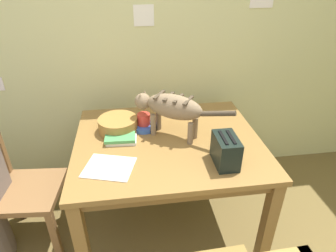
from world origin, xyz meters
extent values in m
cube|color=beige|center=(0.00, 1.92, 1.25)|extent=(5.06, 0.10, 2.50)
cube|color=white|center=(0.04, 1.86, 1.39)|extent=(0.15, 0.01, 0.15)
cube|color=olive|center=(0.12, 1.21, 0.72)|extent=(1.19, 0.99, 0.03)
cube|color=brown|center=(0.12, 1.21, 0.67)|extent=(1.11, 0.91, 0.07)
cube|color=olive|center=(-0.42, 0.76, 0.35)|extent=(0.07, 0.07, 0.70)
cube|color=olive|center=(0.67, 0.76, 0.35)|extent=(0.07, 0.07, 0.70)
cube|color=olive|center=(-0.42, 1.66, 0.35)|extent=(0.07, 0.07, 0.70)
cube|color=olive|center=(0.67, 1.66, 0.35)|extent=(0.07, 0.07, 0.70)
ellipsoid|color=#816A4C|center=(0.16, 1.25, 0.95)|extent=(0.39, 0.32, 0.16)
cube|color=#473A2A|center=(0.24, 1.20, 1.01)|extent=(0.09, 0.12, 0.01)
cube|color=#473A2A|center=(0.19, 1.24, 1.01)|extent=(0.09, 0.12, 0.01)
cube|color=#473A2A|center=(0.13, 1.27, 1.01)|extent=(0.09, 0.12, 0.01)
cube|color=#473A2A|center=(0.08, 1.31, 1.01)|extent=(0.09, 0.12, 0.01)
cylinder|color=#816A4C|center=(0.03, 1.29, 0.81)|extent=(0.04, 0.04, 0.15)
cylinder|color=#816A4C|center=(0.08, 1.36, 0.81)|extent=(0.04, 0.04, 0.15)
cylinder|color=#816A4C|center=(0.25, 1.15, 0.81)|extent=(0.04, 0.04, 0.15)
cylinder|color=#816A4C|center=(0.30, 1.21, 0.81)|extent=(0.04, 0.04, 0.15)
sphere|color=#816A4C|center=(-0.02, 1.38, 0.94)|extent=(0.11, 0.11, 0.11)
cone|color=#816A4C|center=(-0.04, 1.35, 0.99)|extent=(0.04, 0.04, 0.04)
cone|color=#816A4C|center=(-0.01, 1.40, 0.99)|extent=(0.04, 0.04, 0.04)
cylinder|color=#473A2A|center=(0.40, 1.10, 0.96)|extent=(0.20, 0.14, 0.08)
cylinder|color=#375DB4|center=(-0.02, 1.38, 0.75)|extent=(0.17, 0.17, 0.03)
cylinder|color=red|center=(-0.02, 1.38, 0.81)|extent=(0.09, 0.09, 0.08)
torus|color=red|center=(0.03, 1.38, 0.81)|extent=(0.06, 0.01, 0.06)
cube|color=beige|center=(-0.25, 0.97, 0.74)|extent=(0.32, 0.29, 0.01)
cube|color=silver|center=(-0.18, 1.23, 0.75)|extent=(0.20, 0.13, 0.02)
cube|color=#46944F|center=(-0.18, 1.23, 0.77)|extent=(0.20, 0.13, 0.02)
cylinder|color=olive|center=(-0.20, 1.37, 0.78)|extent=(0.26, 0.26, 0.09)
cylinder|color=#453216|center=(-0.20, 1.37, 0.79)|extent=(0.21, 0.21, 0.08)
cube|color=black|center=(0.40, 0.92, 0.82)|extent=(0.12, 0.20, 0.17)
cube|color=black|center=(0.38, 0.92, 0.91)|extent=(0.02, 0.14, 0.01)
cube|color=black|center=(0.43, 0.92, 0.91)|extent=(0.02, 0.14, 0.01)
cube|color=brown|center=(-0.81, 1.20, 0.43)|extent=(0.45, 0.45, 0.04)
cube|color=brown|center=(-0.61, 1.37, 0.20)|extent=(0.04, 0.04, 0.41)
cube|color=brown|center=(-0.64, 0.99, 0.20)|extent=(0.04, 0.04, 0.41)
cube|color=brown|center=(-0.98, 1.40, 0.20)|extent=(0.04, 0.04, 0.41)
camera|label=1|loc=(-0.10, -0.36, 1.75)|focal=31.13mm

